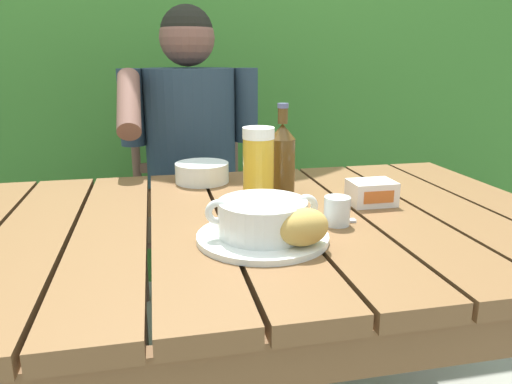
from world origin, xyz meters
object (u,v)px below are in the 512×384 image
object	(u,v)px
person_eating	(192,157)
beer_bottle	(282,157)
soup_bowl	(263,217)
water_glass_small	(337,211)
chair_near_diner	(191,211)
bread_roll	(303,227)
serving_plate	(263,237)
table_knife	(315,221)
beer_glass	(258,165)
diner_bowl	(202,172)
butter_tub	(371,193)

from	to	relation	value
person_eating	beer_bottle	size ratio (longest dim) A/B	5.30
soup_bowl	water_glass_small	size ratio (longest dim) A/B	3.66
water_glass_small	soup_bowl	bearing A→B (deg)	-162.59
chair_near_diner	bread_roll	bearing A→B (deg)	-83.28
water_glass_small	beer_bottle	bearing A→B (deg)	100.62
serving_plate	person_eating	bearing A→B (deg)	94.99
chair_near_diner	serving_plate	world-z (taller)	chair_near_diner
bread_roll	table_knife	world-z (taller)	bread_roll
soup_bowl	person_eating	bearing A→B (deg)	94.99
person_eating	bread_roll	size ratio (longest dim) A/B	10.67
serving_plate	beer_bottle	distance (m)	0.36
bread_roll	table_knife	size ratio (longest dim) A/B	0.78
table_knife	serving_plate	bearing A→B (deg)	-151.53
person_eating	soup_bowl	bearing A→B (deg)	-85.01
beer_glass	water_glass_small	size ratio (longest dim) A/B	3.03
person_eating	water_glass_small	bearing A→B (deg)	-72.21
beer_bottle	table_knife	bearing A→B (deg)	-88.30
beer_bottle	diner_bowl	size ratio (longest dim) A/B	1.54
chair_near_diner	beer_bottle	world-z (taller)	chair_near_diner
chair_near_diner	person_eating	xyz separation A→B (m)	(-0.00, -0.20, 0.26)
beer_bottle	table_knife	distance (m)	0.27
person_eating	table_knife	size ratio (longest dim) A/B	8.32
butter_tub	table_knife	world-z (taller)	butter_tub
beer_bottle	water_glass_small	bearing A→B (deg)	-79.38
water_glass_small	diner_bowl	bearing A→B (deg)	119.90
person_eating	beer_bottle	world-z (taller)	person_eating
bread_roll	beer_glass	bearing A→B (deg)	92.52
butter_tub	beer_bottle	bearing A→B (deg)	142.38
diner_bowl	soup_bowl	bearing A→B (deg)	-81.79
soup_bowl	bread_roll	distance (m)	0.09
water_glass_small	table_knife	world-z (taller)	water_glass_small
person_eating	diner_bowl	size ratio (longest dim) A/B	8.17
beer_glass	table_knife	bearing A→B (deg)	-64.04
soup_bowl	table_knife	size ratio (longest dim) A/B	1.50
person_eating	table_knife	distance (m)	0.78
beer_bottle	diner_bowl	xyz separation A→B (m)	(-0.19, 0.16, -0.07)
person_eating	bread_roll	distance (m)	0.91
person_eating	soup_bowl	distance (m)	0.83
beer_bottle	table_knife	world-z (taller)	beer_bottle
table_knife	chair_near_diner	bearing A→B (deg)	101.93
beer_glass	diner_bowl	size ratio (longest dim) A/B	1.22
serving_plate	bread_roll	size ratio (longest dim) A/B	2.23
beer_glass	diner_bowl	xyz separation A→B (m)	(-0.12, 0.23, -0.07)
person_eating	water_glass_small	xyz separation A→B (m)	(0.25, -0.77, 0.03)
beer_glass	butter_tub	world-z (taller)	beer_glass
soup_bowl	bread_roll	world-z (taller)	soup_bowl
water_glass_small	butter_tub	size ratio (longest dim) A/B	0.57
butter_tub	table_knife	bearing A→B (deg)	-149.36
beer_glass	beer_bottle	distance (m)	0.11
beer_glass	water_glass_small	distance (m)	0.24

